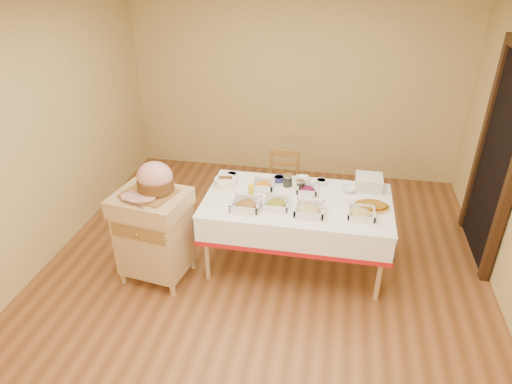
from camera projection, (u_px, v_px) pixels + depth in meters
The scene contains 23 objects.
room_shell at pixel (262, 160), 3.98m from camera, with size 5.00×5.00×5.00m.
doorway at pixel (499, 157), 4.48m from camera, with size 0.09×1.10×2.20m.
dining_table at pixel (297, 214), 4.53m from camera, with size 1.82×1.02×0.76m.
butcher_cart at pixel (154, 231), 4.38m from camera, with size 0.73×0.64×0.93m.
dining_chair at pixel (283, 185), 5.42m from camera, with size 0.39×0.37×0.83m.
ham_on_board at pixel (154, 181), 4.15m from camera, with size 0.47×0.45×0.31m.
serving_dish_a at pixel (246, 205), 4.29m from camera, with size 0.27×0.27×0.12m.
serving_dish_b at pixel (276, 204), 4.32m from camera, with size 0.24×0.24×0.10m.
serving_dish_c at pixel (309, 210), 4.21m from camera, with size 0.27×0.27×0.11m.
serving_dish_d at pixel (361, 213), 4.17m from camera, with size 0.25×0.25×0.09m.
serving_dish_e at pixel (263, 185), 4.65m from camera, with size 0.23×0.22×0.10m.
serving_dish_f at pixel (307, 190), 4.56m from camera, with size 0.21×0.20×0.10m.
small_bowl_left at pixel (232, 175), 4.84m from camera, with size 0.12×0.12×0.06m.
small_bowl_mid at pixel (279, 179), 4.78m from camera, with size 0.12×0.12×0.05m.
small_bowl_right at pixel (321, 182), 4.71m from camera, with size 0.11×0.11×0.06m.
bowl_white_imported at pixel (303, 179), 4.80m from camera, with size 0.15×0.15×0.04m, color silver.
bowl_small_imported at pixel (350, 189), 4.59m from camera, with size 0.14×0.14×0.05m, color silver.
preserve_jar_left at pixel (288, 181), 4.67m from camera, with size 0.10×0.10×0.13m.
preserve_jar_right at pixel (301, 186), 4.59m from camera, with size 0.09×0.09×0.11m.
mustard_bottle at pixel (251, 191), 4.45m from camera, with size 0.06×0.06×0.17m.
bread_basket at pixel (226, 182), 4.68m from camera, with size 0.23×0.23×0.10m.
plate_stack at pixel (369, 182), 4.63m from camera, with size 0.27×0.27×0.13m.
brass_platter at pixel (372, 206), 4.31m from camera, with size 0.32×0.23×0.04m.
Camera 1 is at (0.63, -3.57, 2.97)m, focal length 32.00 mm.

